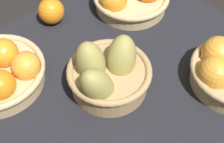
{
  "coord_description": "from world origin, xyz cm",
  "views": [
    {
      "loc": [
        -29.76,
        -39.01,
        67.32
      ],
      "look_at": [
        -0.34,
        0.63,
        7.0
      ],
      "focal_mm": 52.05,
      "sensor_mm": 36.0,
      "label": 1
    }
  ],
  "objects": [
    {
      "name": "market_tray",
      "position": [
        0.0,
        0.0,
        1.5
      ],
      "size": [
        84.0,
        72.0,
        3.0
      ],
      "primitive_type": "cube",
      "color": "black",
      "rests_on": "ground"
    },
    {
      "name": "loose_orange_front_gap",
      "position": [
        -0.89,
        29.0,
        6.77
      ],
      "size": [
        7.54,
        7.54,
        7.54
      ],
      "primitive_type": "sphere",
      "color": "orange",
      "rests_on": "market_tray"
    },
    {
      "name": "basket_center_pears",
      "position": [
        -2.25,
        0.1,
        8.13
      ],
      "size": [
        21.04,
        20.18,
        14.75
      ],
      "color": "tan",
      "rests_on": "market_tray"
    }
  ]
}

